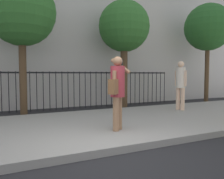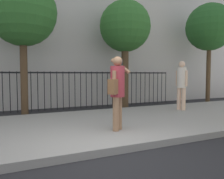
{
  "view_description": "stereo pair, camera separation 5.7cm",
  "coord_description": "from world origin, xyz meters",
  "views": [
    {
      "loc": [
        -1.78,
        -3.73,
        1.49
      ],
      "look_at": [
        0.78,
        1.46,
        1.11
      ],
      "focal_mm": 37.38,
      "sensor_mm": 36.0,
      "label": 1
    },
    {
      "loc": [
        -1.73,
        -3.76,
        1.49
      ],
      "look_at": [
        0.78,
        1.46,
        1.11
      ],
      "focal_mm": 37.38,
      "sensor_mm": 36.0,
      "label": 2
    }
  ],
  "objects": [
    {
      "name": "street_tree_far",
      "position": [
        7.77,
        4.77,
        3.81
      ],
      "size": [
        2.33,
        2.33,
        5.0
      ],
      "color": "#4C3823",
      "rests_on": "ground"
    },
    {
      "name": "pedestrian_on_phone",
      "position": [
        0.76,
        1.14,
        1.17
      ],
      "size": [
        0.71,
        0.68,
        1.76
      ],
      "color": "#936B4C",
      "rests_on": "sidewalk"
    },
    {
      "name": "pedestrian_walking",
      "position": [
        4.36,
        2.93,
        1.2
      ],
      "size": [
        0.41,
        0.48,
        1.82
      ],
      "color": "beige",
      "rests_on": "sidewalk"
    },
    {
      "name": "street_tree_mid",
      "position": [
        3.19,
        5.18,
        3.5
      ],
      "size": [
        2.2,
        2.2,
        4.65
      ],
      "color": "#4C3823",
      "rests_on": "ground"
    },
    {
      "name": "sidewalk",
      "position": [
        0.0,
        2.2,
        0.07
      ],
      "size": [
        28.0,
        4.4,
        0.15
      ],
      "primitive_type": "cube",
      "color": "gray",
      "rests_on": "ground"
    },
    {
      "name": "street_tree_near",
      "position": [
        -0.97,
        4.99,
        3.62
      ],
      "size": [
        2.36,
        2.36,
        4.83
      ],
      "color": "#4C3823",
      "rests_on": "ground"
    },
    {
      "name": "iron_fence",
      "position": [
        0.0,
        5.9,
        1.02
      ],
      "size": [
        12.03,
        0.04,
        1.6
      ],
      "color": "black",
      "rests_on": "ground"
    },
    {
      "name": "ground_plane",
      "position": [
        0.0,
        0.0,
        0.0
      ],
      "size": [
        60.0,
        60.0,
        0.0
      ],
      "primitive_type": "plane",
      "color": "black"
    }
  ]
}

